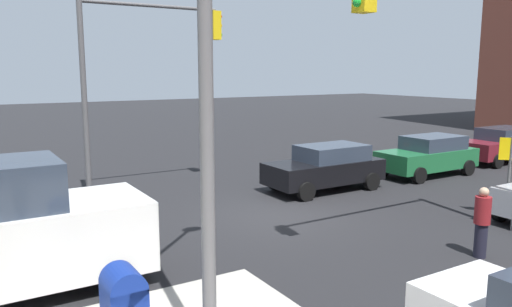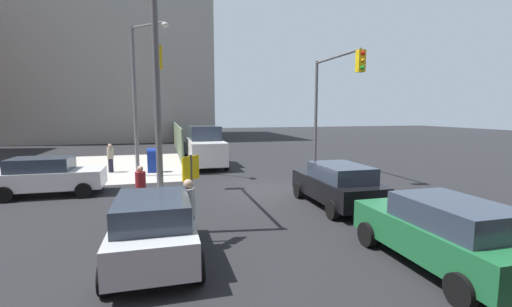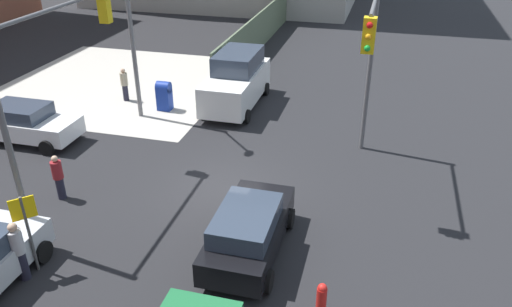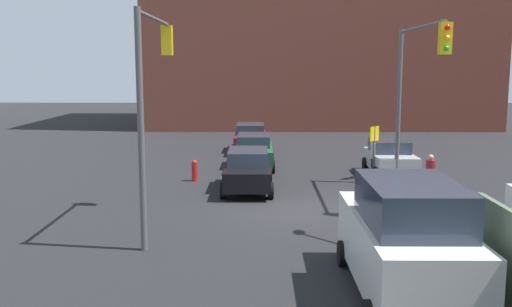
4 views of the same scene
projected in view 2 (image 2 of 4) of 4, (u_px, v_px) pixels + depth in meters
ground_plane at (265, 190)px, 15.43m from camera, size 120.00×120.00×0.00m
sidewalk_corner at (89, 168)px, 21.71m from camera, size 12.00×12.00×0.01m
construction_fence at (177, 138)px, 30.73m from camera, size 17.99×0.12×2.40m
building_loft_east at (114, 57)px, 45.89m from camera, size 20.00×24.00×21.80m
traffic_signal_nw_corner at (158, 78)px, 11.61m from camera, size 6.05×0.36×6.50m
traffic_signal_se_corner at (331, 92)px, 18.53m from camera, size 5.03×0.36×6.50m
street_lamp_corner at (139, 90)px, 18.15m from camera, size 2.10×1.95×8.00m
warning_sign_two_way at (191, 183)px, 9.09m from camera, size 0.48×0.48×2.40m
mailbox_blue at (153, 159)px, 19.98m from camera, size 0.56×0.64×1.43m
fire_hydrant at (425, 201)px, 11.67m from camera, size 0.26×0.26×0.94m
hatchback_green at (443, 232)px, 7.67m from camera, size 4.32×2.02×1.62m
coupe_silver at (154, 228)px, 7.97m from camera, size 3.85×2.02×1.62m
hatchback_black at (337, 184)px, 12.74m from camera, size 4.34×2.02×1.62m
coupe_white at (49, 176)px, 14.44m from camera, size 2.02×4.15×1.62m
van_white_delivery at (205, 147)px, 22.13m from camera, size 5.40×2.32×2.62m
pedestrian_crossing at (110, 158)px, 19.92m from camera, size 0.36×0.36×1.68m
pedestrian_waiting at (189, 213)px, 8.77m from camera, size 0.36×0.36×1.83m
pedestrian_walking_north at (141, 188)px, 12.06m from camera, size 0.36×0.36×1.65m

